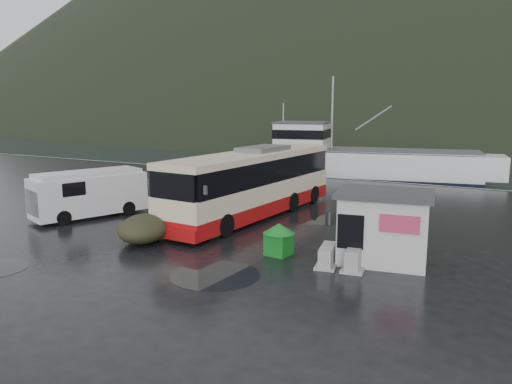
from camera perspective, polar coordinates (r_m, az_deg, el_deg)
The scene contains 13 objects.
ground at distance 24.28m, azimuth -8.23°, elevation -4.59°, with size 160.00×160.00×0.00m, color black.
harbor_water at distance 129.81m, azimuth 21.84°, elevation 6.75°, with size 300.00×180.00×0.02m, color black.
quay_edge at distance 41.78m, azimuth 8.10°, elevation 1.63°, with size 160.00×0.60×1.50m, color #999993.
coach_bus at distance 27.50m, azimuth -0.37°, elevation -2.73°, with size 3.29×13.31×3.77m, color beige, non-canonical shape.
white_van at distance 28.72m, azimuth -18.37°, elevation -2.70°, with size 2.09×6.08×2.54m, color silver, non-canonical shape.
waste_bin_left at distance 23.80m, azimuth -4.89°, elevation -4.82°, with size 1.05×1.05×1.46m, color #136E1E, non-canonical shape.
waste_bin_right at distance 20.62m, azimuth 2.61°, elevation -7.16°, with size 0.95×0.95×1.32m, color #136E1E, non-canonical shape.
dome_tent at distance 23.05m, azimuth -12.56°, elevation -5.53°, with size 2.22×3.10×1.22m, color #2C2D1B, non-canonical shape.
ticket_kiosk at distance 20.35m, azimuth 14.21°, elevation -7.72°, with size 3.59×2.72×2.80m, color beige, non-canonical shape.
jersey_barrier_a at distance 19.51m, azimuth 8.12°, elevation -8.28°, with size 0.77×1.54×0.77m, color #999993, non-canonical shape.
jersey_barrier_b at distance 19.34m, azimuth 11.16°, elevation -8.54°, with size 0.82×1.65×0.82m, color #999993, non-canonical shape.
fishing_trawler at distance 47.88m, azimuth 11.91°, elevation 2.59°, with size 24.67×5.42×9.87m, color silver, non-canonical shape.
puddles at distance 21.87m, azimuth -4.01°, elevation -6.15°, with size 10.67×16.45×0.01m.
Camera 1 is at (13.92, -18.91, 6.15)m, focal length 35.00 mm.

